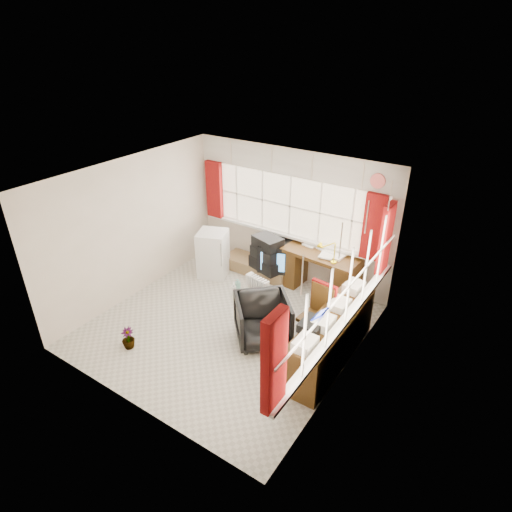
{
  "coord_description": "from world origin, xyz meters",
  "views": [
    {
      "loc": [
        3.51,
        -4.45,
        4.34
      ],
      "look_at": [
        0.2,
        0.55,
        1.11
      ],
      "focal_mm": 30.0,
      "sensor_mm": 36.0,
      "label": 1
    }
  ],
  "objects_px": {
    "credenza": "(331,338)",
    "tv_bench": "(257,267)",
    "desk": "(321,270)",
    "desk_lamp": "(335,248)",
    "office_chair": "(263,320)",
    "crt_tv": "(275,255)",
    "task_chair": "(319,312)",
    "mini_fridge": "(213,253)",
    "radiator": "(259,296)"
  },
  "relations": [
    {
      "from": "tv_bench",
      "to": "desk",
      "type": "bearing_deg",
      "value": 3.42
    },
    {
      "from": "crt_tv",
      "to": "mini_fridge",
      "type": "xyz_separation_m",
      "value": [
        -1.11,
        -0.5,
        -0.06
      ]
    },
    {
      "from": "task_chair",
      "to": "mini_fridge",
      "type": "relative_size",
      "value": 1.13
    },
    {
      "from": "office_chair",
      "to": "radiator",
      "type": "bearing_deg",
      "value": 83.96
    },
    {
      "from": "desk_lamp",
      "to": "mini_fridge",
      "type": "distance_m",
      "value": 2.45
    },
    {
      "from": "task_chair",
      "to": "office_chair",
      "type": "bearing_deg",
      "value": -149.1
    },
    {
      "from": "desk_lamp",
      "to": "credenza",
      "type": "xyz_separation_m",
      "value": [
        0.63,
        -1.37,
        -0.68
      ]
    },
    {
      "from": "desk",
      "to": "mini_fridge",
      "type": "relative_size",
      "value": 1.58
    },
    {
      "from": "credenza",
      "to": "crt_tv",
      "type": "height_order",
      "value": "credenza"
    },
    {
      "from": "office_chair",
      "to": "radiator",
      "type": "xyz_separation_m",
      "value": [
        -0.52,
        0.69,
        -0.13
      ]
    },
    {
      "from": "desk",
      "to": "tv_bench",
      "type": "bearing_deg",
      "value": -176.58
    },
    {
      "from": "credenza",
      "to": "mini_fridge",
      "type": "bearing_deg",
      "value": 161.44
    },
    {
      "from": "mini_fridge",
      "to": "task_chair",
      "type": "bearing_deg",
      "value": -15.64
    },
    {
      "from": "office_chair",
      "to": "radiator",
      "type": "height_order",
      "value": "office_chair"
    },
    {
      "from": "desk",
      "to": "office_chair",
      "type": "xyz_separation_m",
      "value": [
        -0.12,
        -1.78,
        -0.07
      ]
    },
    {
      "from": "credenza",
      "to": "task_chair",
      "type": "bearing_deg",
      "value": 142.28
    },
    {
      "from": "tv_bench",
      "to": "crt_tv",
      "type": "xyz_separation_m",
      "value": [
        0.42,
        -0.02,
        0.39
      ]
    },
    {
      "from": "crt_tv",
      "to": "office_chair",
      "type": "bearing_deg",
      "value": -64.65
    },
    {
      "from": "credenza",
      "to": "tv_bench",
      "type": "xyz_separation_m",
      "value": [
        -2.28,
        1.52,
        -0.27
      ]
    },
    {
      "from": "credenza",
      "to": "tv_bench",
      "type": "bearing_deg",
      "value": 146.3
    },
    {
      "from": "desk",
      "to": "office_chair",
      "type": "height_order",
      "value": "desk"
    },
    {
      "from": "radiator",
      "to": "crt_tv",
      "type": "bearing_deg",
      "value": 105.44
    },
    {
      "from": "office_chair",
      "to": "mini_fridge",
      "type": "height_order",
      "value": "mini_fridge"
    },
    {
      "from": "desk",
      "to": "radiator",
      "type": "xyz_separation_m",
      "value": [
        -0.64,
        -1.09,
        -0.2
      ]
    },
    {
      "from": "radiator",
      "to": "tv_bench",
      "type": "distance_m",
      "value": 1.23
    },
    {
      "from": "desk_lamp",
      "to": "credenza",
      "type": "bearing_deg",
      "value": -65.44
    },
    {
      "from": "desk",
      "to": "tv_bench",
      "type": "relative_size",
      "value": 1.03
    },
    {
      "from": "crt_tv",
      "to": "desk",
      "type": "bearing_deg",
      "value": 6.27
    },
    {
      "from": "desk",
      "to": "mini_fridge",
      "type": "height_order",
      "value": "mini_fridge"
    },
    {
      "from": "task_chair",
      "to": "mini_fridge",
      "type": "height_order",
      "value": "task_chair"
    },
    {
      "from": "crt_tv",
      "to": "tv_bench",
      "type": "bearing_deg",
      "value": 177.23
    },
    {
      "from": "office_chair",
      "to": "task_chair",
      "type": "bearing_deg",
      "value": -12.36
    },
    {
      "from": "task_chair",
      "to": "crt_tv",
      "type": "distance_m",
      "value": 1.96
    },
    {
      "from": "desk_lamp",
      "to": "task_chair",
      "type": "distance_m",
      "value": 1.26
    },
    {
      "from": "radiator",
      "to": "desk_lamp",
      "type": "bearing_deg",
      "value": 41.93
    },
    {
      "from": "task_chair",
      "to": "credenza",
      "type": "bearing_deg",
      "value": -37.72
    },
    {
      "from": "office_chair",
      "to": "tv_bench",
      "type": "bearing_deg",
      "value": 82.41
    },
    {
      "from": "office_chair",
      "to": "credenza",
      "type": "relative_size",
      "value": 0.41
    },
    {
      "from": "desk",
      "to": "desk_lamp",
      "type": "relative_size",
      "value": 3.63
    },
    {
      "from": "task_chair",
      "to": "mini_fridge",
      "type": "xyz_separation_m",
      "value": [
        -2.63,
        0.74,
        -0.09
      ]
    },
    {
      "from": "desk_lamp",
      "to": "radiator",
      "type": "xyz_separation_m",
      "value": [
        -0.96,
        -0.86,
        -0.83
      ]
    },
    {
      "from": "tv_bench",
      "to": "task_chair",
      "type": "bearing_deg",
      "value": -32.97
    },
    {
      "from": "tv_bench",
      "to": "crt_tv",
      "type": "distance_m",
      "value": 0.58
    },
    {
      "from": "office_chair",
      "to": "crt_tv",
      "type": "relative_size",
      "value": 1.11
    },
    {
      "from": "desk",
      "to": "task_chair",
      "type": "height_order",
      "value": "task_chair"
    },
    {
      "from": "credenza",
      "to": "desk",
      "type": "bearing_deg",
      "value": 120.47
    },
    {
      "from": "desk_lamp",
      "to": "tv_bench",
      "type": "relative_size",
      "value": 0.28
    },
    {
      "from": "task_chair",
      "to": "radiator",
      "type": "xyz_separation_m",
      "value": [
        -1.25,
        0.25,
        -0.3
      ]
    },
    {
      "from": "task_chair",
      "to": "desk",
      "type": "bearing_deg",
      "value": 114.33
    },
    {
      "from": "task_chair",
      "to": "crt_tv",
      "type": "xyz_separation_m",
      "value": [
        -1.52,
        1.24,
        -0.03
      ]
    }
  ]
}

